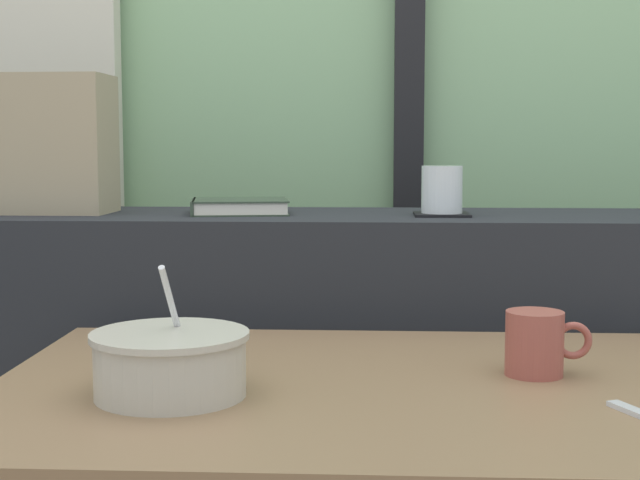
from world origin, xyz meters
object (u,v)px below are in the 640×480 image
(closed_book, at_px, (239,206))
(throw_pillow, at_px, (26,144))
(juice_glass, at_px, (442,192))
(soup_bowl, at_px, (170,364))
(breakfast_table, at_px, (378,474))
(ceramic_mug, at_px, (536,343))
(coaster_square, at_px, (442,214))

(closed_book, distance_m, throw_pillow, 0.42)
(juice_glass, relative_size, soup_bowl, 0.45)
(breakfast_table, height_order, closed_book, closed_book)
(soup_bowl, distance_m, ceramic_mug, 0.48)
(soup_bowl, bearing_deg, coaster_square, 59.08)
(closed_book, xyz_separation_m, soup_bowl, (0.01, -0.65, -0.15))
(closed_book, bearing_deg, juice_glass, -4.50)
(coaster_square, relative_size, ceramic_mug, 0.88)
(juice_glass, height_order, ceramic_mug, juice_glass)
(soup_bowl, height_order, ceramic_mug, soup_bowl)
(coaster_square, distance_m, soup_bowl, 0.74)
(breakfast_table, height_order, coaster_square, coaster_square)
(coaster_square, relative_size, closed_book, 0.50)
(coaster_square, bearing_deg, breakfast_table, -102.38)
(breakfast_table, bearing_deg, closed_book, 114.07)
(closed_book, distance_m, ceramic_mug, 0.72)
(breakfast_table, xyz_separation_m, ceramic_mug, (0.21, 0.05, 0.16))
(coaster_square, xyz_separation_m, throw_pillow, (-0.78, 0.03, 0.13))
(coaster_square, bearing_deg, ceramic_mug, -80.01)
(juice_glass, bearing_deg, ceramic_mug, -80.01)
(soup_bowl, bearing_deg, closed_book, 90.56)
(breakfast_table, distance_m, closed_book, 0.70)
(breakfast_table, bearing_deg, throw_pillow, 138.83)
(coaster_square, xyz_separation_m, ceramic_mug, (0.09, -0.50, -0.13))
(juice_glass, bearing_deg, soup_bowl, -120.92)
(soup_bowl, bearing_deg, throw_pillow, 122.22)
(coaster_square, xyz_separation_m, closed_book, (-0.38, 0.03, 0.01))
(coaster_square, distance_m, throw_pillow, 0.79)
(breakfast_table, distance_m, coaster_square, 0.63)
(breakfast_table, distance_m, throw_pillow, 0.98)
(throw_pillow, bearing_deg, soup_bowl, -57.78)
(juice_glass, distance_m, ceramic_mug, 0.53)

